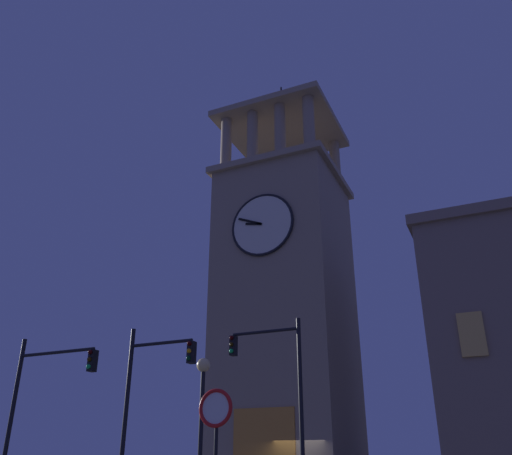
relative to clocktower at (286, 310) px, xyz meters
The scene contains 6 objects.
clocktower is the anchor object (origin of this frame).
traffic_signal_near 11.88m from the clocktower, 109.40° to the left, with size 2.86×0.41×6.48m.
traffic_signal_mid 15.27m from the clocktower, 71.58° to the left, with size 3.63×0.41×5.90m.
traffic_signal_far 13.70m from the clocktower, 87.88° to the left, with size 2.73×0.41×6.09m.
street_lamp 14.71m from the clocktower, 99.38° to the left, with size 0.44×0.44×4.67m.
no_horn_sign 20.23m from the clocktower, 106.59° to the left, with size 0.78×0.14×3.01m.
Camera 1 is at (-9.17, 24.46, 1.62)m, focal length 37.27 mm.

